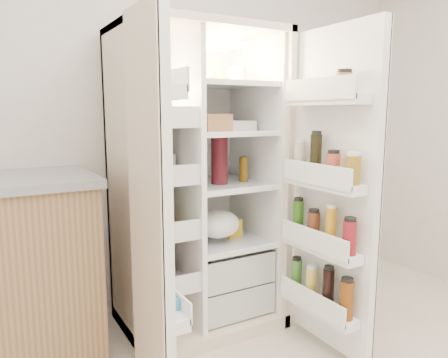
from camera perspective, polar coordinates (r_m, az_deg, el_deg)
wall_back at (r=2.89m, az=-7.62°, el=9.49°), size 4.00×0.02×2.70m
refrigerator at (r=2.65m, az=-3.74°, el=-3.60°), size 0.92×0.70×1.80m
freezer_door at (r=1.88m, az=-9.79°, el=-4.30°), size 0.15×0.40×1.72m
fridge_door at (r=2.33m, az=14.32°, el=-2.43°), size 0.17×0.58×1.72m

